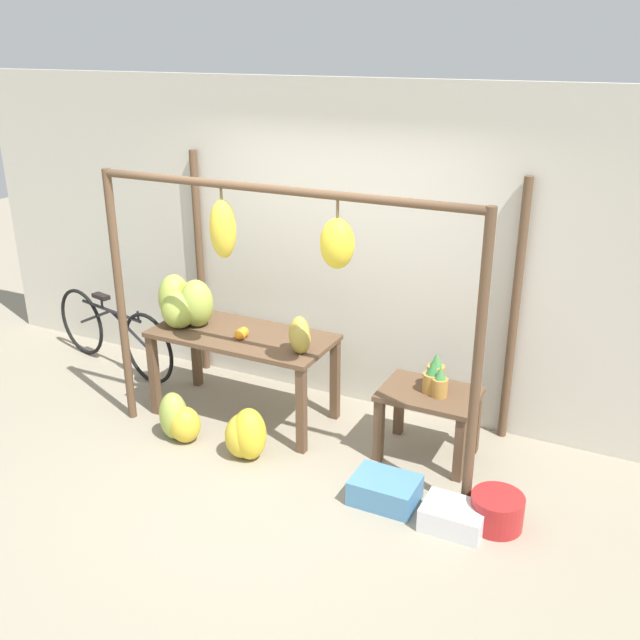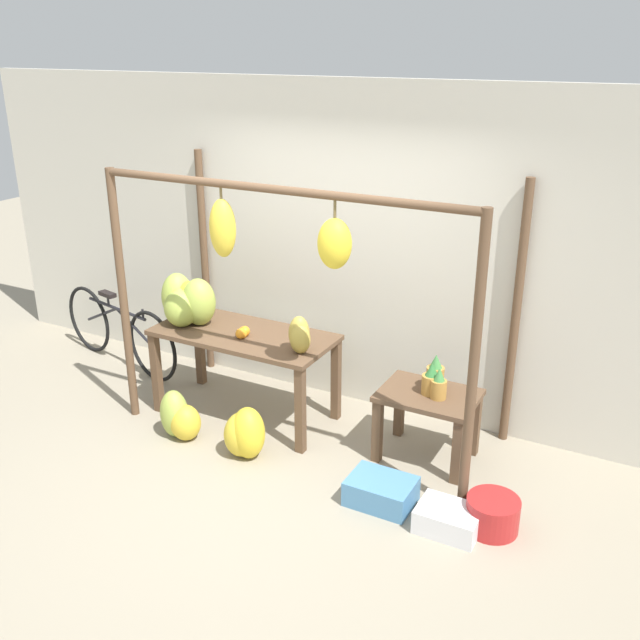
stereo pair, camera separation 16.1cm
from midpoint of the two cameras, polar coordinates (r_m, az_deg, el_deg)
name	(u,v)px [view 2 (the right image)]	position (r m, az deg, el deg)	size (l,w,h in m)	color
ground_plane	(251,483)	(5.45, -4.71, -12.90)	(20.00, 20.00, 0.00)	gray
shop_wall_back	(349,249)	(6.15, 3.08, 5.71)	(8.00, 0.08, 2.80)	beige
stall_awning	(296,268)	(5.32, -1.03, 4.16)	(3.04, 1.26, 2.15)	brown
display_table_main	(244,345)	(6.06, -5.34, -2.02)	(1.54, 0.72, 0.77)	brown
display_table_side	(428,408)	(5.59, 9.45, -6.97)	(0.74, 0.55, 0.56)	brown
banana_pile_on_table	(186,303)	(6.22, -9.95, 1.38)	(0.60, 0.46, 0.43)	#9EB247
orange_pile	(243,333)	(5.91, -5.45, -1.02)	(0.11, 0.15, 0.09)	orange
pineapple_cluster	(435,379)	(5.49, 9.99, -4.71)	(0.21, 0.26, 0.29)	#B27F38
banana_pile_ground_left	(179,417)	(5.99, -10.45, -7.68)	(0.43, 0.32, 0.41)	gold
banana_pile_ground_right	(245,434)	(5.67, -5.19, -9.07)	(0.44, 0.39, 0.43)	yellow
fruit_crate_white	(381,491)	(5.21, 5.81, -13.47)	(0.46, 0.34, 0.19)	#4C84B2
blue_bucket	(492,514)	(5.09, 14.55, -14.81)	(0.36, 0.36, 0.23)	#AD2323
parked_bicycle	(119,331)	(7.35, -15.18, -0.83)	(1.75, 0.42, 0.75)	black
papaya_pile	(300,336)	(5.57, -0.82, -1.31)	(0.23, 0.21, 0.29)	#B2993D
fruit_crate_purple	(449,519)	(5.03, 11.18, -15.38)	(0.42, 0.31, 0.17)	silver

